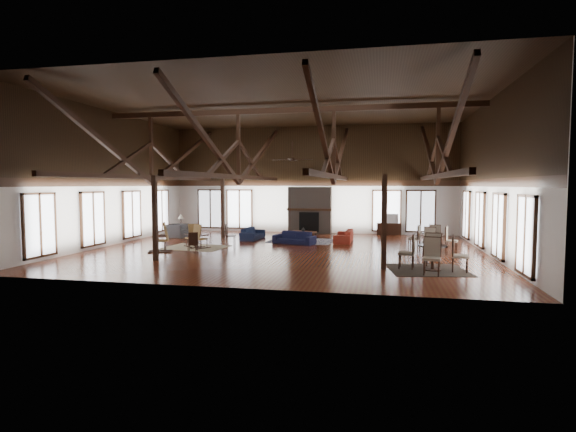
% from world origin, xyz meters
% --- Properties ---
extents(floor, '(16.00, 16.00, 0.00)m').
position_xyz_m(floor, '(0.00, 0.00, 0.00)').
color(floor, '#592812').
rests_on(floor, ground).
extents(ceiling, '(16.00, 14.00, 0.02)m').
position_xyz_m(ceiling, '(0.00, 0.00, 6.00)').
color(ceiling, black).
rests_on(ceiling, wall_back).
extents(wall_back, '(16.00, 0.02, 6.00)m').
position_xyz_m(wall_back, '(0.00, 7.00, 3.00)').
color(wall_back, silver).
rests_on(wall_back, floor).
extents(wall_front, '(16.00, 0.02, 6.00)m').
position_xyz_m(wall_front, '(0.00, -7.00, 3.00)').
color(wall_front, silver).
rests_on(wall_front, floor).
extents(wall_left, '(0.02, 14.00, 6.00)m').
position_xyz_m(wall_left, '(-8.00, 0.00, 3.00)').
color(wall_left, silver).
rests_on(wall_left, floor).
extents(wall_right, '(0.02, 14.00, 6.00)m').
position_xyz_m(wall_right, '(8.00, 0.00, 3.00)').
color(wall_right, silver).
rests_on(wall_right, floor).
extents(roof_truss, '(15.60, 14.07, 3.14)m').
position_xyz_m(roof_truss, '(0.00, 0.00, 4.03)').
color(roof_truss, black).
rests_on(roof_truss, wall_back).
extents(post_grid, '(8.16, 7.16, 3.05)m').
position_xyz_m(post_grid, '(0.00, 0.00, 1.52)').
color(post_grid, black).
rests_on(post_grid, floor).
extents(fireplace, '(2.50, 0.69, 2.60)m').
position_xyz_m(fireplace, '(0.00, 6.67, 1.29)').
color(fireplace, '#66584D').
rests_on(fireplace, floor).
extents(ceiling_fan, '(1.60, 1.60, 0.75)m').
position_xyz_m(ceiling_fan, '(0.50, -1.00, 3.73)').
color(ceiling_fan, black).
rests_on(ceiling_fan, roof_truss).
extents(sofa_navy_front, '(2.08, 1.29, 0.57)m').
position_xyz_m(sofa_navy_front, '(0.00, 2.00, 0.28)').
color(sofa_navy_front, '#121533').
rests_on(sofa_navy_front, floor).
extents(sofa_navy_left, '(1.98, 0.82, 0.57)m').
position_xyz_m(sofa_navy_left, '(-2.38, 3.37, 0.29)').
color(sofa_navy_left, '#131B35').
rests_on(sofa_navy_left, floor).
extents(sofa_orange, '(2.02, 0.83, 0.58)m').
position_xyz_m(sofa_orange, '(2.17, 3.16, 0.29)').
color(sofa_orange, maroon).
rests_on(sofa_orange, floor).
extents(coffee_table, '(1.34, 0.95, 0.46)m').
position_xyz_m(coffee_table, '(0.20, 3.24, 0.41)').
color(coffee_table, brown).
rests_on(coffee_table, floor).
extents(vase, '(0.21, 0.21, 0.21)m').
position_xyz_m(vase, '(0.22, 3.18, 0.57)').
color(vase, '#B2B2B2').
rests_on(vase, coffee_table).
extents(armchair, '(1.07, 0.94, 0.68)m').
position_xyz_m(armchair, '(-6.45, 3.29, 0.34)').
color(armchair, '#333335').
rests_on(armchair, floor).
extents(side_table_lamp, '(0.45, 0.45, 1.15)m').
position_xyz_m(side_table_lamp, '(-6.70, 4.34, 0.44)').
color(side_table_lamp, black).
rests_on(side_table_lamp, floor).
extents(rocking_chair_a, '(0.87, 0.84, 1.02)m').
position_xyz_m(rocking_chair_a, '(-4.15, 0.06, 0.48)').
color(rocking_chair_a, olive).
rests_on(rocking_chair_a, floor).
extents(rocking_chair_b, '(0.75, 0.92, 1.05)m').
position_xyz_m(rocking_chair_b, '(-3.69, -0.32, 0.49)').
color(rocking_chair_b, olive).
rests_on(rocking_chair_b, floor).
extents(rocking_chair_c, '(1.05, 0.80, 1.20)m').
position_xyz_m(rocking_chair_c, '(-4.74, -1.51, 0.57)').
color(rocking_chair_c, olive).
rests_on(rocking_chair_c, floor).
extents(side_chair_a, '(0.48, 0.48, 0.98)m').
position_xyz_m(side_chair_a, '(-2.78, 0.90, 0.57)').
color(side_chair_a, black).
rests_on(side_chair_a, floor).
extents(side_chair_b, '(0.51, 0.51, 0.88)m').
position_xyz_m(side_chair_b, '(-3.27, -1.92, 0.51)').
color(side_chair_b, black).
rests_on(side_chair_b, floor).
extents(cafe_table_near, '(2.19, 2.19, 1.13)m').
position_xyz_m(cafe_table_near, '(5.52, -3.38, 0.56)').
color(cafe_table_near, black).
rests_on(cafe_table_near, floor).
extents(cafe_table_far, '(2.01, 2.01, 1.03)m').
position_xyz_m(cafe_table_far, '(5.99, 1.00, 0.51)').
color(cafe_table_far, black).
rests_on(cafe_table_far, floor).
extents(cup_near, '(0.14, 0.14, 0.09)m').
position_xyz_m(cup_near, '(5.48, -3.30, 0.86)').
color(cup_near, '#B2B2B2').
rests_on(cup_near, cafe_table_near).
extents(cup_far, '(0.15, 0.15, 0.10)m').
position_xyz_m(cup_far, '(5.98, 0.97, 0.79)').
color(cup_far, '#B2B2B2').
rests_on(cup_far, cafe_table_far).
extents(tv_console, '(1.29, 0.48, 0.64)m').
position_xyz_m(tv_console, '(4.35, 6.75, 0.32)').
color(tv_console, black).
rests_on(tv_console, floor).
extents(television, '(0.89, 0.15, 0.51)m').
position_xyz_m(television, '(4.39, 6.75, 0.90)').
color(television, '#B2B2B2').
rests_on(television, tv_console).
extents(rug_tan, '(2.77, 2.27, 0.01)m').
position_xyz_m(rug_tan, '(-3.97, -0.02, 0.01)').
color(rug_tan, tan).
rests_on(rug_tan, floor).
extents(rug_navy, '(3.22, 2.51, 0.01)m').
position_xyz_m(rug_navy, '(0.14, 3.13, 0.01)').
color(rug_navy, '#1A1E49').
rests_on(rug_navy, floor).
extents(rug_dark, '(2.70, 2.52, 0.01)m').
position_xyz_m(rug_dark, '(5.37, -3.37, 0.01)').
color(rug_dark, black).
rests_on(rug_dark, floor).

